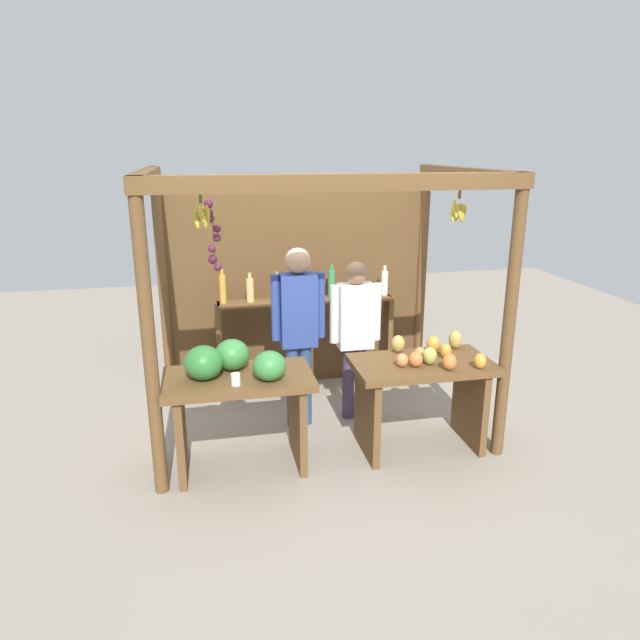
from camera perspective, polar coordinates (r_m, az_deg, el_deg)
name	(u,v)px	position (r m, az deg, el deg)	size (l,w,h in m)	color
ground_plane	(316,419)	(5.54, -0.40, -9.78)	(12.00, 12.00, 0.00)	gray
market_stall	(307,271)	(5.48, -1.34, 4.94)	(2.86, 1.97, 2.31)	brown
fruit_counter_left	(236,388)	(4.54, -8.35, -6.73)	(1.15, 0.65, 1.05)	brown
fruit_counter_right	(422,383)	(4.89, 10.15, -6.17)	(1.15, 0.65, 0.95)	brown
bottle_shelf_unit	(306,318)	(5.89, -1.39, 0.24)	(1.83, 0.22, 1.34)	brown
vendor_man	(298,322)	(5.08, -2.16, -0.15)	(0.48, 0.22, 1.66)	navy
vendor_woman	(355,327)	(5.26, 3.54, -0.74)	(0.48, 0.20, 1.51)	#403552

